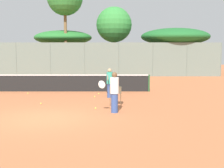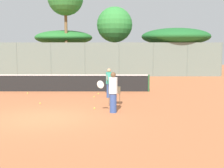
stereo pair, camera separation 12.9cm
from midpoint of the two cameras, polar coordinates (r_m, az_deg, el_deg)
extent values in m
plane|color=#B7663D|center=(12.50, -12.88, -6.17)|extent=(80.00, 80.00, 0.00)
cylinder|color=#26592D|center=(19.77, 6.42, 0.17)|extent=(0.10, 0.10, 1.07)
cube|color=black|center=(19.84, -8.10, 0.08)|extent=(10.01, 0.01, 1.01)
cube|color=white|center=(19.78, -8.12, 1.62)|extent=(10.01, 0.02, 0.06)
cylinder|color=slate|center=(31.63, -17.42, 4.29)|extent=(0.08, 0.08, 3.27)
cylinder|color=slate|center=(30.82, -11.52, 4.41)|extent=(0.08, 0.08, 3.27)
cylinder|color=slate|center=(30.34, -5.36, 4.48)|extent=(0.08, 0.08, 3.27)
cylinder|color=slate|center=(30.22, 0.92, 4.50)|extent=(0.08, 0.08, 3.27)
cylinder|color=slate|center=(30.47, 7.17, 4.47)|extent=(0.08, 0.08, 3.27)
cylinder|color=slate|center=(31.06, 13.25, 4.38)|extent=(0.08, 0.08, 3.27)
cylinder|color=slate|center=(31.99, 19.03, 4.26)|extent=(0.08, 0.08, 3.27)
cube|color=slate|center=(30.34, -5.36, 4.48)|extent=(26.46, 0.01, 3.27)
cylinder|color=brown|center=(35.31, -9.14, 4.57)|extent=(0.44, 0.44, 3.09)
ellipsoid|color=#28722D|center=(35.31, -9.21, 8.36)|extent=(6.34, 6.34, 1.59)
cylinder|color=brown|center=(33.64, 11.09, 4.38)|extent=(0.46, 0.46, 3.03)
ellipsoid|color=#1E6028|center=(33.64, 11.18, 8.48)|extent=(7.15, 7.15, 1.79)
cylinder|color=brown|center=(34.26, 0.09, 5.45)|extent=(0.49, 0.49, 4.11)
sphere|color=#338438|center=(34.35, 0.09, 10.80)|extent=(3.84, 3.84, 3.84)
cylinder|color=brown|center=(32.62, -8.77, 7.62)|extent=(0.30, 0.30, 6.74)
cylinder|color=#334C8C|center=(13.22, 0.01, -3.50)|extent=(0.29, 0.29, 0.82)
cylinder|color=white|center=(13.11, 0.01, -0.26)|extent=(0.36, 0.36, 0.68)
sphere|color=brown|center=(13.06, 0.01, 1.71)|extent=(0.22, 0.22, 0.22)
cylinder|color=black|center=(13.07, -1.55, -1.04)|extent=(0.15, 0.05, 0.27)
ellipsoid|color=silver|center=(13.02, -2.33, -0.10)|extent=(0.40, 0.10, 0.43)
cylinder|color=#334C8C|center=(17.25, -0.83, -1.22)|extent=(0.27, 0.27, 0.77)
cylinder|color=teal|center=(17.17, -0.83, 1.11)|extent=(0.34, 0.34, 0.64)
sphere|color=tan|center=(17.13, -0.84, 2.52)|extent=(0.21, 0.21, 0.21)
cylinder|color=black|center=(16.85, -1.06, 0.45)|extent=(0.06, 0.15, 0.27)
ellipsoid|color=silver|center=(16.65, -1.18, 1.14)|extent=(0.10, 0.40, 0.43)
cylinder|color=brown|center=(14.78, -0.78, -2.88)|extent=(0.02, 0.02, 0.59)
cylinder|color=brown|center=(14.78, 1.20, -2.88)|extent=(0.02, 0.02, 0.59)
cylinder|color=brown|center=(15.14, -0.76, -2.66)|extent=(0.02, 0.02, 0.59)
cylinder|color=brown|center=(15.14, 1.17, -2.66)|extent=(0.02, 0.02, 0.59)
cube|color=brown|center=(14.91, 0.21, -1.63)|extent=(0.55, 0.40, 0.01)
cube|color=brown|center=(14.69, 0.21, -1.19)|extent=(0.55, 0.01, 0.30)
cube|color=brown|center=(15.09, 0.20, -0.98)|extent=(0.55, 0.01, 0.30)
cube|color=brown|center=(14.89, -0.85, -1.08)|extent=(0.01, 0.40, 0.30)
cube|color=brown|center=(14.90, 1.27, -1.08)|extent=(0.01, 0.40, 0.30)
sphere|color=#D1E54C|center=(14.76, 1.02, -1.36)|extent=(0.07, 0.07, 0.07)
sphere|color=#D1E54C|center=(14.97, -0.34, -1.25)|extent=(0.07, 0.07, 0.07)
sphere|color=#D1E54C|center=(14.86, 0.24, -1.30)|extent=(0.07, 0.07, 0.07)
sphere|color=#D1E54C|center=(15.04, 0.87, -1.41)|extent=(0.07, 0.07, 0.07)
sphere|color=#D1E54C|center=(14.76, 0.18, -1.36)|extent=(0.07, 0.07, 0.07)
sphere|color=#D1E54C|center=(15.02, -0.52, -1.22)|extent=(0.07, 0.07, 0.07)
sphere|color=#D1E54C|center=(15.00, 0.67, -1.43)|extent=(0.07, 0.07, 0.07)
sphere|color=#D1E54C|center=(14.96, 0.97, -1.46)|extent=(0.07, 0.07, 0.07)
sphere|color=#D1E54C|center=(15.04, -0.12, -1.41)|extent=(0.07, 0.07, 0.07)
sphere|color=#D1E54C|center=(14.95, 0.33, -1.46)|extent=(0.07, 0.07, 0.07)
sphere|color=#D1E54C|center=(14.77, -0.36, -1.35)|extent=(0.07, 0.07, 0.07)
sphere|color=#D1E54C|center=(18.59, -2.83, -1.76)|extent=(0.07, 0.07, 0.07)
sphere|color=#D1E54C|center=(17.42, -3.57, -2.33)|extent=(0.07, 0.07, 0.07)
sphere|color=#D1E54C|center=(15.69, -13.27, -3.48)|extent=(0.07, 0.07, 0.07)
sphere|color=#D1E54C|center=(14.08, -3.46, -4.45)|extent=(0.07, 0.07, 0.07)
sphere|color=#D1E54C|center=(19.40, -15.48, -1.64)|extent=(0.07, 0.07, 0.07)
cube|color=#B2B7BC|center=(33.97, 2.76, 2.72)|extent=(4.20, 1.70, 0.90)
cube|color=#33383D|center=(33.92, 2.43, 4.07)|extent=(2.20, 1.50, 0.70)
camera|label=1|loc=(0.06, -90.25, -0.03)|focal=50.00mm
camera|label=2|loc=(0.06, 89.75, 0.03)|focal=50.00mm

